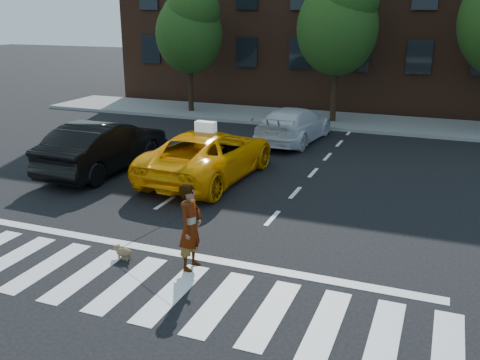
% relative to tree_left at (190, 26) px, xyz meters
% --- Properties ---
extents(ground, '(120.00, 120.00, 0.00)m').
position_rel_tree_left_xyz_m(ground, '(6.97, -17.00, -4.44)').
color(ground, black).
rests_on(ground, ground).
extents(crosswalk, '(13.00, 2.40, 0.01)m').
position_rel_tree_left_xyz_m(crosswalk, '(6.97, -17.00, -4.43)').
color(crosswalk, silver).
rests_on(crosswalk, ground).
extents(stop_line, '(12.00, 0.30, 0.01)m').
position_rel_tree_left_xyz_m(stop_line, '(6.97, -15.40, -4.43)').
color(stop_line, silver).
rests_on(stop_line, ground).
extents(sidewalk_far, '(30.00, 4.00, 0.15)m').
position_rel_tree_left_xyz_m(sidewalk_far, '(6.97, 0.50, -4.37)').
color(sidewalk_far, slate).
rests_on(sidewalk_far, ground).
extents(tree_left, '(3.39, 3.38, 6.50)m').
position_rel_tree_left_xyz_m(tree_left, '(0.00, 0.00, 0.00)').
color(tree_left, black).
rests_on(tree_left, ground).
extents(tree_mid, '(3.69, 3.69, 7.10)m').
position_rel_tree_left_xyz_m(tree_mid, '(7.50, -0.00, 0.41)').
color(tree_mid, black).
rests_on(tree_mid, ground).
extents(taxi, '(2.92, 5.82, 1.58)m').
position_rel_tree_left_xyz_m(taxi, '(5.57, -10.00, -3.65)').
color(taxi, '#FFA205').
rests_on(taxi, ground).
extents(black_sedan, '(1.95, 5.24, 1.71)m').
position_rel_tree_left_xyz_m(black_sedan, '(1.97, -10.53, -3.58)').
color(black_sedan, black).
rests_on(black_sedan, ground).
extents(white_suv, '(2.40, 5.07, 1.43)m').
position_rel_tree_left_xyz_m(white_suv, '(6.72, -4.15, -3.73)').
color(white_suv, silver).
rests_on(white_suv, ground).
extents(woman, '(0.46, 0.69, 1.87)m').
position_rel_tree_left_xyz_m(woman, '(7.85, -15.90, -3.51)').
color(woman, '#999999').
rests_on(woman, ground).
extents(dog, '(0.53, 0.26, 0.30)m').
position_rel_tree_left_xyz_m(dog, '(6.25, -16.06, -4.27)').
color(dog, olive).
rests_on(dog, ground).
extents(taxi_sign, '(0.66, 0.31, 0.32)m').
position_rel_tree_left_xyz_m(taxi_sign, '(5.57, -10.20, -2.70)').
color(taxi_sign, white).
rests_on(taxi_sign, taxi).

